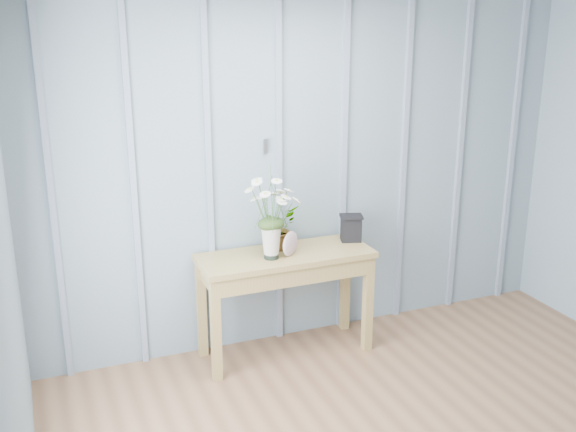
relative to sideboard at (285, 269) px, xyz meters
name	(u,v)px	position (x,y,z in m)	size (l,w,h in m)	color
room_shell	(420,84)	(0.30, -1.08, 1.35)	(4.00, 4.50, 2.50)	#7D919F
sideboard	(285,269)	(0.00, 0.00, 0.00)	(1.20, 0.45, 0.75)	olive
daisy_vase	(271,202)	(-0.12, -0.05, 0.51)	(0.44, 0.34, 0.62)	black
spider_plant	(278,228)	(-0.01, 0.11, 0.26)	(0.27, 0.23, 0.30)	#243D17
felt_disc_vessel	(290,244)	(0.01, -0.06, 0.20)	(0.17, 0.05, 0.17)	#915772
carved_box	(351,228)	(0.53, 0.06, 0.21)	(0.19, 0.16, 0.19)	black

